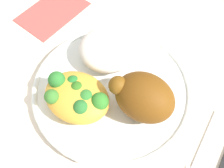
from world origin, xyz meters
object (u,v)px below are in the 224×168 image
mac_cheese_with_broccoli (77,96)px  rice_pile (107,50)px  fork (200,153)px  roasted_chicken (143,97)px  plate (112,90)px  napkin (53,11)px

mac_cheese_with_broccoli → rice_pile: bearing=-83.9°
fork → roasted_chicken: bearing=-5.6°
plate → roasted_chicken: bearing=174.0°
rice_pile → fork: bearing=163.1°
rice_pile → plate: bearing=130.6°
roasted_chicken → mac_cheese_with_broccoli: size_ratio=0.95×
mac_cheese_with_broccoli → fork: 0.21m
mac_cheese_with_broccoli → napkin: (0.18, -0.15, -0.04)m
fork → plate: bearing=-5.7°
fork → napkin: fork is taller
mac_cheese_with_broccoli → napkin: 0.24m
mac_cheese_with_broccoli → fork: bearing=-169.5°
mac_cheese_with_broccoli → fork: (-0.20, -0.04, -0.04)m
roasted_chicken → napkin: 0.29m
napkin → mac_cheese_with_broccoli: bearing=140.1°
roasted_chicken → napkin: size_ratio=0.74×
rice_pile → napkin: rice_pile is taller
napkin → roasted_chicken: bearing=159.3°
roasted_chicken → fork: size_ratio=0.72×
roasted_chicken → napkin: (0.27, -0.10, -0.05)m
roasted_chicken → fork: roasted_chicken is taller
fork → napkin: bearing=-16.5°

